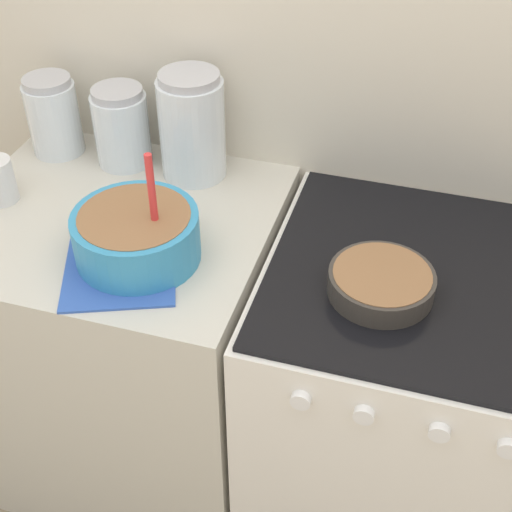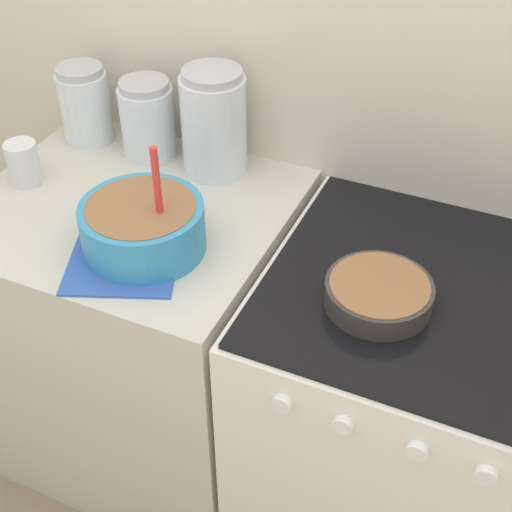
{
  "view_description": "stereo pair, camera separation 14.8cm",
  "coord_description": "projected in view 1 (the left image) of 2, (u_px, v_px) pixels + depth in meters",
  "views": [
    {
      "loc": [
        0.34,
        -0.87,
        1.87
      ],
      "look_at": [
        0.01,
        0.23,
        0.93
      ],
      "focal_mm": 50.0,
      "sensor_mm": 36.0,
      "label": 1
    },
    {
      "loc": [
        0.48,
        -0.82,
        1.87
      ],
      "look_at": [
        0.01,
        0.23,
        0.93
      ],
      "focal_mm": 50.0,
      "sensor_mm": 36.0,
      "label": 2
    }
  ],
  "objects": [
    {
      "name": "storage_jar_right",
      "position": [
        192.0,
        132.0,
        1.75
      ],
      "size": [
        0.16,
        0.16,
        0.27
      ],
      "color": "silver",
      "rests_on": "countertop_cabinet"
    },
    {
      "name": "wall_back",
      "position": [
        308.0,
        45.0,
        1.65
      ],
      "size": [
        4.5,
        0.05,
        2.4
      ],
      "color": "beige",
      "rests_on": "ground_plane"
    },
    {
      "name": "storage_jar_left",
      "position": [
        54.0,
        121.0,
        1.85
      ],
      "size": [
        0.13,
        0.13,
        0.21
      ],
      "color": "silver",
      "rests_on": "countertop_cabinet"
    },
    {
      "name": "baking_pan",
      "position": [
        381.0,
        282.0,
        1.45
      ],
      "size": [
        0.22,
        0.22,
        0.05
      ],
      "color": "#38332D",
      "rests_on": "stove"
    },
    {
      "name": "storage_jar_middle",
      "position": [
        122.0,
        132.0,
        1.81
      ],
      "size": [
        0.14,
        0.14,
        0.2
      ],
      "color": "silver",
      "rests_on": "countertop_cabinet"
    },
    {
      "name": "recipe_page",
      "position": [
        121.0,
        262.0,
        1.54
      ],
      "size": [
        0.33,
        0.36,
        0.01
      ],
      "color": "#3359B2",
      "rests_on": "countertop_cabinet"
    },
    {
      "name": "stove",
      "position": [
        401.0,
        407.0,
        1.79
      ],
      "size": [
        0.69,
        0.68,
        0.88
      ],
      "color": "white",
      "rests_on": "ground_plane"
    },
    {
      "name": "countertop_cabinet",
      "position": [
        133.0,
        345.0,
        1.95
      ],
      "size": [
        0.75,
        0.67,
        0.88
      ],
      "color": "beige",
      "rests_on": "ground_plane"
    },
    {
      "name": "mixing_bowl",
      "position": [
        136.0,
        234.0,
        1.52
      ],
      "size": [
        0.27,
        0.27,
        0.27
      ],
      "color": "#338CBF",
      "rests_on": "countertop_cabinet"
    }
  ]
}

